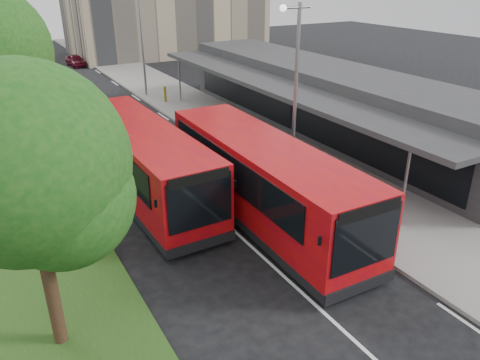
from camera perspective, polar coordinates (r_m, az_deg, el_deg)
The scene contains 14 objects.
ground at distance 18.44m, azimuth -0.89°, elevation -6.08°, with size 120.00×120.00×0.00m, color black.
pavement at distance 37.75m, azimuth -7.69°, elevation 9.87°, with size 5.00×80.00×0.15m, color gray.
lane_centre_line at distance 31.37m, azimuth -14.32°, elevation 6.23°, with size 0.12×70.00×0.01m, color silver.
kerb_dashes at distance 35.96m, azimuth -11.08°, elevation 8.81°, with size 0.12×56.00×0.01m.
station_building at distance 29.62m, azimuth 10.23°, elevation 9.66°, with size 7.70×26.00×4.00m.
tree_near at distance 11.86m, azimuth -24.48°, elevation 0.43°, with size 4.78×4.78×7.68m.
lamp_post_near at distance 20.35m, azimuth 6.61°, elevation 11.05°, with size 1.44×0.28×8.00m.
lamp_post_far at distance 38.12m, azimuth -12.03°, elevation 16.83°, with size 1.44×0.28×8.00m.
bus_main at distance 18.45m, azimuth 2.85°, elevation -0.18°, with size 3.20×11.71×3.30m.
bus_second at distance 20.91m, azimuth -11.69°, elevation 2.21°, with size 3.12×11.39×3.21m.
litter_bin at distance 29.81m, azimuth -0.92°, elevation 7.14°, with size 0.43×0.43×0.78m, color #3C2918.
bollard at distance 36.43m, azimuth -9.11°, elevation 10.31°, with size 0.18×0.18×1.14m, color #D9BA0B.
car_near at distance 53.70m, azimuth -19.40°, elevation 13.59°, with size 1.40×3.49×1.19m, color #540C1B.
car_far at distance 58.09m, azimuth -23.79°, elevation 13.67°, with size 1.29×3.70×1.22m, color navy.
Camera 1 is at (-7.64, -13.97, 9.31)m, focal length 35.00 mm.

